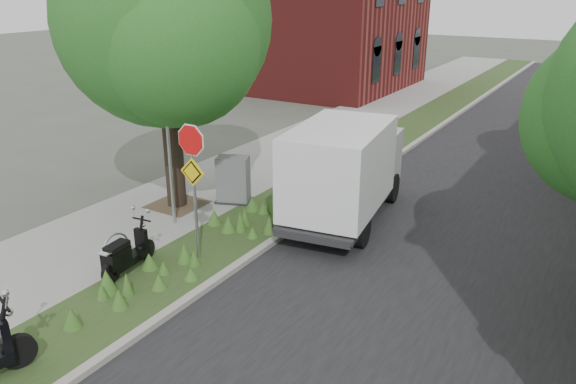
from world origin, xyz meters
name	(u,v)px	position (x,y,z in m)	size (l,w,h in m)	color
ground	(233,291)	(0.00, 0.00, 0.00)	(120.00, 120.00, 0.00)	#4C5147
sidewalk_near	(299,145)	(-4.25, 10.00, 0.06)	(3.50, 60.00, 0.12)	gray
verge	(365,156)	(-1.50, 10.00, 0.06)	(2.00, 60.00, 0.12)	#25411B
kerb_near	(391,160)	(-0.50, 10.00, 0.07)	(0.20, 60.00, 0.13)	#9E9991
road	(494,179)	(3.00, 10.00, 0.01)	(7.00, 60.00, 0.01)	black
street_tree_main	(164,30)	(-4.08, 2.86, 4.80)	(6.21, 5.54, 7.66)	black
bare_post	(169,148)	(-3.20, 1.80, 2.12)	(0.08, 0.08, 4.00)	#A5A8AD
bike_hoop	(116,250)	(-2.70, -0.60, 0.50)	(0.06, 0.78, 0.77)	#A5A8AD
sign_assembly	(192,165)	(-1.40, 0.58, 2.33)	(0.94, 0.08, 3.22)	#A5A8AD
brick_building	(326,14)	(-9.50, 22.00, 4.21)	(9.40, 10.40, 8.30)	maroon
scooter_near	(123,258)	(-2.28, -0.78, 0.49)	(0.44, 1.61, 0.77)	black
box_truck	(345,167)	(0.30, 4.50, 1.48)	(2.66, 5.24, 2.27)	#262628
utility_cabinet	(233,180)	(-2.80, 3.83, 0.75)	(1.15, 0.97, 1.31)	#262628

